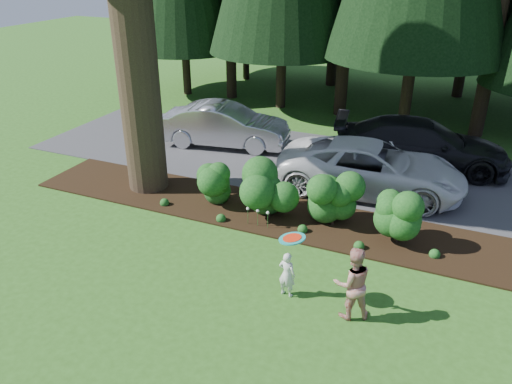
{
  "coord_description": "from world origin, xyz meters",
  "views": [
    {
      "loc": [
        4.49,
        -8.75,
        6.98
      ],
      "look_at": [
        -0.17,
        1.99,
        1.3
      ],
      "focal_mm": 35.0,
      "sensor_mm": 36.0,
      "label": 1
    }
  ],
  "objects_px": {
    "child": "(287,274)",
    "frisbee": "(292,238)",
    "adult": "(352,283)",
    "car_white_suv": "(371,168)",
    "car_silver_wagon": "(225,125)",
    "car_dark_suv": "(421,145)"
  },
  "relations": [
    {
      "from": "car_white_suv",
      "to": "child",
      "type": "distance_m",
      "value": 6.09
    },
    {
      "from": "car_white_suv",
      "to": "child",
      "type": "relative_size",
      "value": 5.25
    },
    {
      "from": "child",
      "to": "frisbee",
      "type": "bearing_deg",
      "value": 139.31
    },
    {
      "from": "car_silver_wagon",
      "to": "car_dark_suv",
      "type": "distance_m",
      "value": 7.32
    },
    {
      "from": "car_dark_suv",
      "to": "frisbee",
      "type": "xyz_separation_m",
      "value": [
        -1.6,
        -8.81,
        0.71
      ]
    },
    {
      "from": "child",
      "to": "frisbee",
      "type": "height_order",
      "value": "frisbee"
    },
    {
      "from": "car_dark_suv",
      "to": "adult",
      "type": "bearing_deg",
      "value": 168.24
    },
    {
      "from": "car_silver_wagon",
      "to": "adult",
      "type": "distance_m",
      "value": 10.71
    },
    {
      "from": "adult",
      "to": "car_white_suv",
      "type": "bearing_deg",
      "value": -111.12
    },
    {
      "from": "car_white_suv",
      "to": "frisbee",
      "type": "xyz_separation_m",
      "value": [
        -0.43,
        -6.23,
        0.77
      ]
    },
    {
      "from": "car_white_suv",
      "to": "frisbee",
      "type": "distance_m",
      "value": 6.29
    },
    {
      "from": "car_white_suv",
      "to": "car_silver_wagon",
      "type": "bearing_deg",
      "value": 68.58
    },
    {
      "from": "car_silver_wagon",
      "to": "car_white_suv",
      "type": "distance_m",
      "value": 6.4
    },
    {
      "from": "car_white_suv",
      "to": "car_dark_suv",
      "type": "relative_size",
      "value": 0.97
    },
    {
      "from": "car_white_suv",
      "to": "car_dark_suv",
      "type": "bearing_deg",
      "value": -28.59
    },
    {
      "from": "car_silver_wagon",
      "to": "car_dark_suv",
      "type": "relative_size",
      "value": 0.83
    },
    {
      "from": "car_silver_wagon",
      "to": "child",
      "type": "xyz_separation_m",
      "value": [
        5.54,
        -7.97,
        -0.29
      ]
    },
    {
      "from": "car_white_suv",
      "to": "frisbee",
      "type": "relative_size",
      "value": 10.19
    },
    {
      "from": "car_silver_wagon",
      "to": "child",
      "type": "relative_size",
      "value": 4.49
    },
    {
      "from": "child",
      "to": "car_white_suv",
      "type": "bearing_deg",
      "value": -86.74
    },
    {
      "from": "car_silver_wagon",
      "to": "adult",
      "type": "height_order",
      "value": "car_silver_wagon"
    },
    {
      "from": "child",
      "to": "adult",
      "type": "xyz_separation_m",
      "value": [
        1.47,
        -0.13,
        0.27
      ]
    }
  ]
}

